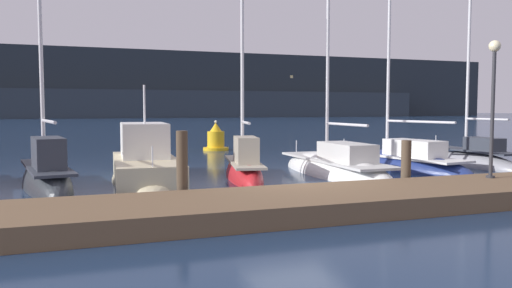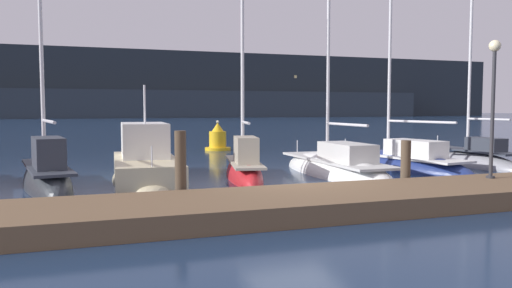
# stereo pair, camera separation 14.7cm
# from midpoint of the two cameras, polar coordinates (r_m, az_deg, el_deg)

# --- Properties ---
(ground_plane) EXTENTS (400.00, 400.00, 0.00)m
(ground_plane) POSITION_cam_midpoint_polar(r_m,az_deg,el_deg) (13.84, 4.11, -5.85)
(ground_plane) COLOR #192D4C
(dock) EXTENTS (26.87, 2.80, 0.45)m
(dock) POSITION_cam_midpoint_polar(r_m,az_deg,el_deg) (11.84, 8.41, -6.48)
(dock) COLOR brown
(dock) RESTS_ON ground
(mooring_pile_1) EXTENTS (0.28, 0.28, 1.85)m
(mooring_pile_1) POSITION_cam_midpoint_polar(r_m,az_deg,el_deg) (12.23, -8.78, -2.82)
(mooring_pile_1) COLOR #4C3D2D
(mooring_pile_1) RESTS_ON ground
(mooring_pile_2) EXTENTS (0.28, 0.28, 1.48)m
(mooring_pile_2) POSITION_cam_midpoint_polar(r_m,az_deg,el_deg) (14.84, 16.49, -2.44)
(mooring_pile_2) COLOR #4C3D2D
(mooring_pile_2) RESTS_ON ground
(sailboat_berth_2) EXTENTS (2.22, 5.91, 7.73)m
(sailboat_berth_2) POSITION_cam_midpoint_polar(r_m,az_deg,el_deg) (16.33, -23.04, -4.14)
(sailboat_berth_2) COLOR #2D3338
(sailboat_berth_2) RESTS_ON ground
(motorboat_berth_3) EXTENTS (2.49, 6.41, 3.69)m
(motorboat_berth_3) POSITION_cam_midpoint_polar(r_m,az_deg,el_deg) (17.26, -12.76, -2.83)
(motorboat_berth_3) COLOR beige
(motorboat_berth_3) RESTS_ON ground
(sailboat_berth_4) EXTENTS (2.11, 5.22, 7.81)m
(sailboat_berth_4) POSITION_cam_midpoint_polar(r_m,az_deg,el_deg) (17.11, -1.62, -3.40)
(sailboat_berth_4) COLOR red
(sailboat_berth_4) RESTS_ON ground
(sailboat_berth_5) EXTENTS (1.90, 7.40, 9.33)m
(sailboat_berth_5) POSITION_cam_midpoint_polar(r_m,az_deg,el_deg) (18.09, 8.77, -3.21)
(sailboat_berth_5) COLOR white
(sailboat_berth_5) RESTS_ON ground
(sailboat_berth_6) EXTENTS (2.93, 7.44, 9.15)m
(sailboat_berth_6) POSITION_cam_midpoint_polar(r_m,az_deg,el_deg) (20.58, 15.74, -2.42)
(sailboat_berth_6) COLOR navy
(sailboat_berth_6) RESTS_ON ground
(sailboat_berth_7) EXTENTS (1.24, 5.09, 8.33)m
(sailboat_berth_7) POSITION_cam_midpoint_polar(r_m,az_deg,el_deg) (22.40, 23.39, -1.98)
(sailboat_berth_7) COLOR gray
(sailboat_berth_7) RESTS_ON ground
(channel_buoy) EXTENTS (1.47, 1.47, 1.71)m
(channel_buoy) POSITION_cam_midpoint_polar(r_m,az_deg,el_deg) (28.61, -4.76, 0.51)
(channel_buoy) COLOR gold
(channel_buoy) RESTS_ON ground
(dock_lamppost) EXTENTS (0.32, 0.32, 3.80)m
(dock_lamppost) POSITION_cam_midpoint_polar(r_m,az_deg,el_deg) (15.29, 25.25, 6.04)
(dock_lamppost) COLOR #2D2D33
(dock_lamppost) RESTS_ON dock
(hillside_backdrop) EXTENTS (240.00, 23.00, 17.80)m
(hillside_backdrop) POSITION_cam_midpoint_polar(r_m,az_deg,el_deg) (140.20, -16.43, 6.30)
(hillside_backdrop) COLOR #232B33
(hillside_backdrop) RESTS_ON ground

